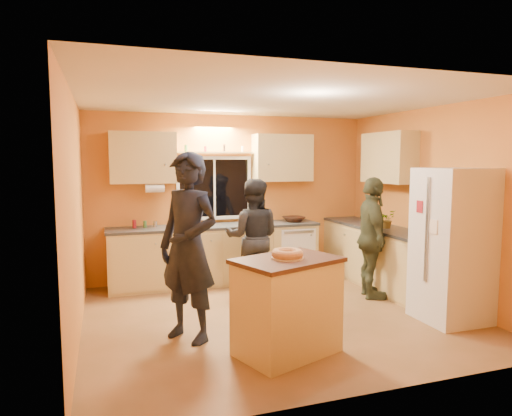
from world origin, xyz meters
name	(u,v)px	position (x,y,z in m)	size (l,w,h in m)	color
ground	(277,315)	(0.00, 0.00, 0.00)	(4.50, 4.50, 0.00)	brown
room_shell	(275,181)	(0.12, 0.41, 1.62)	(4.54, 4.04, 2.61)	orange
back_counter	(239,252)	(0.01, 1.70, 0.45)	(4.23, 0.62, 0.90)	tan
right_counter	(390,260)	(1.95, 0.50, 0.45)	(0.62, 1.84, 0.90)	tan
refrigerator	(453,245)	(1.89, -0.80, 0.90)	(0.72, 0.70, 1.80)	silver
island	(287,305)	(-0.30, -1.05, 0.48)	(1.15, 0.96, 0.95)	tan
bundt_pastry	(287,254)	(-0.30, -1.05, 0.99)	(0.31, 0.31, 0.09)	#B8824B
person_left	(188,247)	(-1.14, -0.39, 0.99)	(0.72, 0.47, 1.98)	black
person_center	(253,237)	(0.00, 0.95, 0.82)	(0.79, 0.62, 1.63)	black
person_right	(372,238)	(1.50, 0.28, 0.83)	(0.97, 0.41, 1.66)	#363C26
mixing_bowl	(294,219)	(0.94, 1.68, 0.94)	(0.34, 0.34, 0.08)	black
utensil_crock	(190,220)	(-0.74, 1.76, 0.99)	(0.14, 0.14, 0.17)	beige
potted_plant	(387,219)	(1.93, 0.58, 1.03)	(0.24, 0.21, 0.26)	gray
red_box	(381,225)	(1.91, 0.69, 0.94)	(0.16, 0.12, 0.07)	maroon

